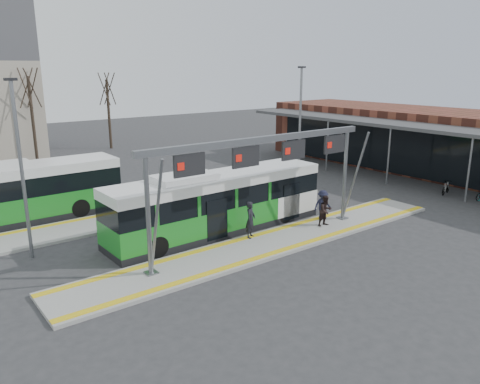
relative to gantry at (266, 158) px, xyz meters
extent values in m
plane|color=#2D2D30|center=(0.35, -0.25, -4.30)|extent=(120.00, 120.00, 0.00)
cube|color=gray|center=(0.35, -0.25, -4.22)|extent=(22.00, 3.00, 0.15)
cube|color=gray|center=(-3.65, 7.75, -4.22)|extent=(20.00, 3.00, 0.15)
cube|color=yellow|center=(0.35, 0.90, -4.14)|extent=(22.00, 0.35, 0.02)
cube|color=yellow|center=(0.35, -1.40, -4.14)|extent=(22.00, 0.35, 0.02)
cube|color=yellow|center=(-3.65, 8.90, -4.14)|extent=(20.00, 0.35, 0.02)
cylinder|color=slate|center=(-6.15, 0.05, -1.62)|extent=(0.20, 0.20, 5.05)
cube|color=slate|center=(-6.15, 0.05, -4.12)|extent=(0.50, 0.50, 0.06)
cylinder|color=slate|center=(-6.15, -0.65, -1.62)|extent=(0.12, 1.46, 4.90)
cylinder|color=slate|center=(5.85, 0.05, -1.62)|extent=(0.20, 0.20, 5.05)
cube|color=slate|center=(5.85, 0.05, -4.12)|extent=(0.50, 0.50, 0.06)
cylinder|color=slate|center=(5.85, -0.65, -1.62)|extent=(0.12, 1.46, 4.90)
cube|color=slate|center=(-0.15, 0.05, 0.90)|extent=(13.00, 0.25, 0.30)
cube|color=black|center=(-4.15, 0.05, 0.20)|extent=(1.50, 0.12, 0.95)
cube|color=red|center=(-4.60, -0.02, 0.20)|extent=(0.32, 0.02, 0.32)
cube|color=black|center=(-1.15, 0.05, 0.20)|extent=(1.50, 0.12, 0.95)
cube|color=red|center=(-1.60, -0.02, 0.20)|extent=(0.32, 0.02, 0.32)
cube|color=black|center=(1.85, 0.05, 0.20)|extent=(1.50, 0.12, 0.95)
cube|color=red|center=(1.40, -0.02, 0.20)|extent=(0.32, 0.02, 0.32)
cube|color=black|center=(4.85, 0.05, 0.20)|extent=(1.50, 0.12, 0.95)
cube|color=red|center=(4.40, -0.02, 0.20)|extent=(0.32, 0.02, 0.32)
cube|color=brown|center=(22.35, 3.75, -1.80)|extent=(8.00, 32.00, 5.00)
cube|color=black|center=(18.15, 3.75, -2.30)|extent=(0.15, 28.00, 3.60)
cube|color=#3F3F42|center=(16.85, 3.75, 0.00)|extent=(4.00, 30.00, 0.25)
cylinder|color=slate|center=(15.15, -2.25, -2.15)|extent=(0.14, 0.14, 4.30)
cylinder|color=slate|center=(15.15, 3.75, -2.15)|extent=(0.14, 0.14, 4.30)
cylinder|color=slate|center=(15.15, 9.75, -2.15)|extent=(0.14, 0.14, 4.30)
cube|color=black|center=(-0.67, 2.96, -4.12)|extent=(12.32, 2.78, 0.36)
cube|color=#1B7C22|center=(-0.67, 2.96, -3.35)|extent=(12.32, 2.78, 1.18)
cube|color=black|center=(-0.67, 2.96, -2.25)|extent=(12.32, 2.70, 1.02)
cube|color=white|center=(-0.67, 2.96, -1.48)|extent=(12.32, 2.78, 0.51)
cube|color=orange|center=(5.47, 3.04, -1.59)|extent=(0.08, 1.83, 0.29)
cube|color=white|center=(-2.71, 2.93, -1.07)|extent=(3.10, 1.87, 0.31)
cylinder|color=black|center=(-4.95, 1.74, -3.79)|extent=(1.03, 0.32, 1.02)
cylinder|color=black|center=(-4.98, 4.05, -3.79)|extent=(1.03, 0.32, 1.02)
cylinder|color=black|center=(3.04, 1.85, -3.79)|extent=(1.03, 0.32, 1.02)
cylinder|color=black|center=(3.01, 4.16, -3.79)|extent=(1.03, 0.32, 1.02)
cube|color=black|center=(-9.50, 11.08, -4.11)|extent=(12.80, 2.78, 0.37)
cube|color=#1B7C22|center=(-9.50, 11.08, -3.31)|extent=(12.80, 2.78, 1.23)
cube|color=black|center=(-9.50, 11.08, -2.17)|extent=(12.80, 2.70, 1.07)
cylinder|color=black|center=(-5.66, 9.89, -3.77)|extent=(1.07, 0.33, 1.07)
cylinder|color=black|center=(-5.67, 12.31, -3.77)|extent=(1.07, 0.33, 1.07)
cylinder|color=black|center=(-9.28, 12.95, -3.82)|extent=(0.95, 0.30, 0.95)
imported|color=black|center=(-0.21, 0.85, -3.21)|extent=(0.82, 0.74, 1.87)
imported|color=black|center=(4.13, -0.20, -3.31)|extent=(0.85, 0.69, 1.68)
imported|color=black|center=(4.81, 0.65, -3.30)|extent=(1.21, 0.87, 1.69)
imported|color=gray|center=(15.94, -0.46, -3.82)|extent=(1.66, 0.81, 0.96)
cylinder|color=#382B21|center=(-3.09, 28.79, -0.46)|extent=(0.28, 0.28, 7.68)
cylinder|color=#382B21|center=(5.22, 31.50, -0.69)|extent=(0.28, 0.28, 7.22)
cylinder|color=slate|center=(-9.56, 5.14, -0.32)|extent=(0.16, 0.16, 7.97)
cube|color=black|center=(-9.56, 5.14, 3.67)|extent=(0.50, 0.25, 0.12)
cylinder|color=slate|center=(8.19, 6.03, -0.07)|extent=(0.16, 0.16, 8.45)
cube|color=black|center=(8.19, 6.03, 4.15)|extent=(0.50, 0.25, 0.12)
camera|label=1|loc=(-14.14, -16.42, 4.16)|focal=35.00mm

